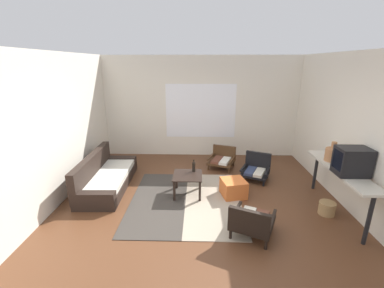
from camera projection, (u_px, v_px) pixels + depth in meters
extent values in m
plane|color=#56331E|center=(201.00, 213.00, 4.46)|extent=(7.80, 7.80, 0.00)
cube|color=silver|center=(201.00, 107.00, 6.97)|extent=(5.60, 0.12, 2.70)
cube|color=white|center=(201.00, 111.00, 6.94)|extent=(1.88, 0.01, 1.44)
cube|color=silver|center=(361.00, 135.00, 4.27)|extent=(0.12, 6.60, 2.70)
cube|color=silver|center=(47.00, 133.00, 4.41)|extent=(0.12, 6.60, 2.70)
cube|color=#38332D|center=(159.00, 200.00, 4.89)|extent=(1.03, 2.35, 0.01)
cube|color=gray|center=(213.00, 201.00, 4.86)|extent=(1.03, 2.35, 0.01)
cube|color=black|center=(109.00, 182.00, 5.40)|extent=(0.83, 1.99, 0.20)
cube|color=beige|center=(110.00, 176.00, 5.35)|extent=(0.72, 1.81, 0.10)
cube|color=black|center=(92.00, 169.00, 5.31)|extent=(0.20, 1.97, 0.60)
cube|color=black|center=(120.00, 163.00, 6.23)|extent=(0.77, 0.20, 0.34)
cube|color=black|center=(94.00, 201.00, 4.53)|extent=(0.77, 0.20, 0.34)
cube|color=black|center=(188.00, 175.00, 4.98)|extent=(0.56, 0.59, 0.02)
cube|color=black|center=(177.00, 179.00, 5.30)|extent=(0.04, 0.04, 0.40)
cube|color=black|center=(200.00, 180.00, 5.28)|extent=(0.04, 0.04, 0.40)
cube|color=black|center=(174.00, 191.00, 4.81)|extent=(0.04, 0.04, 0.40)
cube|color=black|center=(200.00, 191.00, 4.80)|extent=(0.04, 0.04, 0.40)
cylinder|color=#472D19|center=(229.00, 171.00, 6.06)|extent=(0.04, 0.04, 0.13)
cylinder|color=#472D19|center=(209.00, 168.00, 6.24)|extent=(0.04, 0.04, 0.13)
cylinder|color=#472D19|center=(233.00, 164.00, 6.48)|extent=(0.04, 0.04, 0.13)
cylinder|color=#472D19|center=(214.00, 161.00, 6.66)|extent=(0.04, 0.04, 0.13)
cube|color=#472D19|center=(221.00, 162.00, 6.33)|extent=(0.74, 0.73, 0.05)
cube|color=silver|center=(225.00, 161.00, 6.26)|extent=(0.35, 0.53, 0.06)
cube|color=brown|center=(217.00, 160.00, 6.34)|extent=(0.35, 0.53, 0.06)
cube|color=#472D19|center=(224.00, 152.00, 6.50)|extent=(0.57, 0.27, 0.32)
cube|color=#472D19|center=(232.00, 159.00, 6.20)|extent=(0.24, 0.54, 0.04)
cube|color=#472D19|center=(211.00, 156.00, 6.40)|extent=(0.24, 0.54, 0.04)
cylinder|color=black|center=(241.00, 215.00, 4.26)|extent=(0.04, 0.04, 0.16)
cylinder|color=black|center=(272.00, 223.00, 4.05)|extent=(0.04, 0.04, 0.16)
cylinder|color=black|center=(230.00, 234.00, 3.79)|extent=(0.04, 0.04, 0.16)
cylinder|color=black|center=(266.00, 244.00, 3.58)|extent=(0.04, 0.04, 0.16)
cube|color=black|center=(253.00, 223.00, 3.89)|extent=(0.80, 0.82, 0.05)
cube|color=beige|center=(246.00, 217.00, 3.93)|extent=(0.41, 0.60, 0.06)
cube|color=brown|center=(260.00, 221.00, 3.85)|extent=(0.41, 0.60, 0.06)
cube|color=black|center=(249.00, 221.00, 3.59)|extent=(0.57, 0.31, 0.34)
cube|color=black|center=(235.00, 212.00, 3.97)|extent=(0.30, 0.59, 0.04)
cube|color=black|center=(272.00, 221.00, 3.74)|extent=(0.30, 0.59, 0.04)
cylinder|color=black|center=(264.00, 183.00, 5.43)|extent=(0.04, 0.04, 0.12)
cylinder|color=black|center=(241.00, 179.00, 5.63)|extent=(0.04, 0.04, 0.12)
cylinder|color=black|center=(268.00, 175.00, 5.83)|extent=(0.04, 0.04, 0.12)
cylinder|color=black|center=(247.00, 171.00, 6.03)|extent=(0.04, 0.04, 0.12)
cube|color=black|center=(255.00, 174.00, 5.71)|extent=(0.74, 0.72, 0.05)
cube|color=beige|center=(259.00, 172.00, 5.63)|extent=(0.37, 0.51, 0.06)
cube|color=#2D3856|center=(250.00, 171.00, 5.71)|extent=(0.37, 0.51, 0.06)
cube|color=black|center=(258.00, 161.00, 5.84)|extent=(0.54, 0.30, 0.40)
cube|color=black|center=(267.00, 171.00, 5.56)|extent=(0.26, 0.51, 0.04)
cube|color=black|center=(244.00, 167.00, 5.78)|extent=(0.26, 0.51, 0.04)
cube|color=#D1662D|center=(233.00, 188.00, 5.01)|extent=(0.53, 0.53, 0.33)
cube|color=beige|center=(341.00, 169.00, 4.29)|extent=(0.39, 1.84, 0.04)
cylinder|color=black|center=(369.00, 220.00, 3.59)|extent=(0.06, 0.06, 0.78)
cylinder|color=black|center=(316.00, 171.00, 5.23)|extent=(0.06, 0.06, 0.78)
cube|color=black|center=(352.00, 161.00, 3.98)|extent=(0.47, 0.35, 0.44)
cube|color=black|center=(338.00, 160.00, 3.98)|extent=(0.01, 0.27, 0.31)
cylinder|color=#A87047|center=(332.00, 155.00, 4.58)|extent=(0.25, 0.25, 0.23)
cylinder|color=#A87047|center=(334.00, 145.00, 4.52)|extent=(0.09, 0.09, 0.12)
cylinder|color=black|center=(194.00, 167.00, 5.12)|extent=(0.07, 0.07, 0.19)
cylinder|color=black|center=(194.00, 161.00, 5.08)|extent=(0.03, 0.03, 0.06)
cylinder|color=#9E7A4C|center=(327.00, 208.00, 4.41)|extent=(0.27, 0.27, 0.22)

